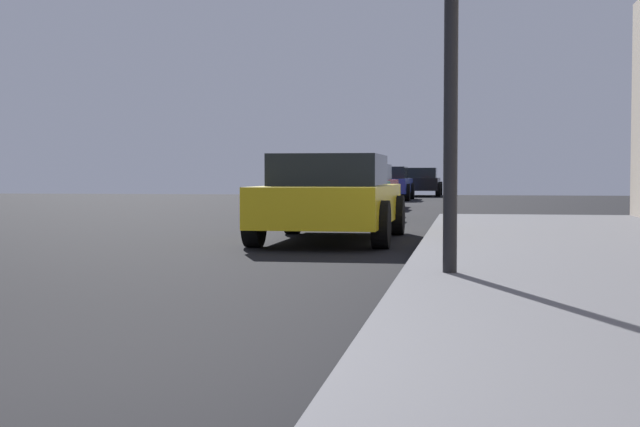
# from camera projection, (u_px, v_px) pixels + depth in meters

# --- Properties ---
(car_yellow) EXTENTS (1.94, 4.31, 1.27)m
(car_yellow) POSITION_uv_depth(u_px,v_px,m) (331.00, 197.00, 13.40)
(car_yellow) COLOR yellow
(car_yellow) RESTS_ON ground_plane
(car_green) EXTENTS (1.96, 4.11, 1.27)m
(car_green) POSITION_uv_depth(u_px,v_px,m) (343.00, 190.00, 19.98)
(car_green) COLOR #196638
(car_green) RESTS_ON ground_plane
(car_red) EXTENTS (1.99, 4.04, 1.27)m
(car_red) POSITION_uv_depth(u_px,v_px,m) (363.00, 186.00, 26.34)
(car_red) COLOR red
(car_red) RESTS_ON ground_plane
(car_blue) EXTENTS (2.03, 4.30, 1.27)m
(car_blue) POSITION_uv_depth(u_px,v_px,m) (386.00, 183.00, 34.74)
(car_blue) COLOR #233899
(car_blue) RESTS_ON ground_plane
(car_black) EXTENTS (2.03, 4.31, 1.27)m
(car_black) POSITION_uv_depth(u_px,v_px,m) (419.00, 182.00, 40.93)
(car_black) COLOR black
(car_black) RESTS_ON ground_plane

